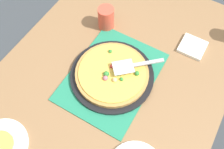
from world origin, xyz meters
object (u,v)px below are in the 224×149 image
Objects in this scene: pizza_pan at (112,75)px; napkin_stack at (193,47)px; plate_far_right at (0,145)px; cup_near at (106,18)px; pizza_server at (134,65)px; pizza at (112,73)px.

napkin_stack is at bearing -37.40° from pizza_pan.
pizza_pan is at bearing 142.60° from napkin_stack.
napkin_stack is (0.34, -0.26, -0.01)m from pizza_pan.
cup_near is (0.74, -0.05, 0.06)m from plate_far_right.
napkin_stack is at bearing -34.25° from pizza_server.
napkin_stack is (0.27, -0.19, -0.06)m from pizza_server.
pizza_pan is 0.31m from cup_near.
pizza is 0.10m from pizza_server.
plate_far_right is 0.63m from pizza_server.
napkin_stack reaches higher than plate_far_right.
pizza_pan reaches higher than plate_far_right.
pizza_server reaches higher than napkin_stack.
plate_far_right is at bearing 176.41° from cup_near.
pizza_pan is at bearing 88.57° from pizza.
pizza_server reaches higher than pizza.
plate_far_right is at bearing 155.56° from pizza.
pizza_server is (0.56, -0.30, 0.06)m from plate_far_right.
pizza_pan is 0.54m from plate_far_right.
plate_far_right is 1.10× the size of pizza_server.
pizza_server is at bearing -27.96° from plate_far_right.
cup_near reaches higher than napkin_stack.
plate_far_right is (-0.49, 0.22, -0.01)m from pizza_pan.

